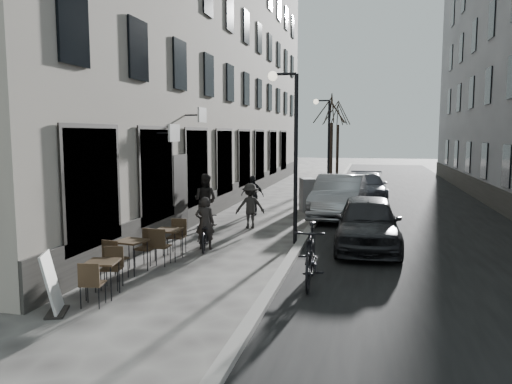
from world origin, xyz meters
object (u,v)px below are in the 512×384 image
at_px(moped, 311,255).
at_px(bicycle, 205,233).
at_px(bistro_set_a, 103,275).
at_px(car_far, 367,187).
at_px(sign_board, 53,289).
at_px(bistro_set_c, 169,241).
at_px(car_mid, 339,196).
at_px(tree_near, 332,110).
at_px(utility_cabinet, 307,195).
at_px(bistro_set_b, 131,253).
at_px(pedestrian_near, 205,200).
at_px(tree_far, 338,114).
at_px(pedestrian_far, 252,195).
at_px(car_near, 368,222).
at_px(streetlamp_near, 290,138).
at_px(streetlamp_far, 326,136).
at_px(pedestrian_mid, 250,206).

bearing_deg(moped, bicycle, 138.49).
xyz_separation_m(bistro_set_a, car_far, (5.09, 16.19, 0.23)).
bearing_deg(sign_board, bistro_set_c, 60.43).
xyz_separation_m(car_mid, moped, (-0.07, -9.08, -0.17)).
xyz_separation_m(tree_near, utility_cabinet, (-0.34, -8.57, -3.96)).
relative_size(bistro_set_b, pedestrian_near, 0.86).
xyz_separation_m(tree_far, pedestrian_far, (-2.37, -16.08, -3.86)).
bearing_deg(car_far, pedestrian_near, -125.62).
xyz_separation_m(tree_far, car_near, (2.22, -21.16, -3.90)).
bearing_deg(car_far, streetlamp_near, -103.56).
xyz_separation_m(streetlamp_far, utility_cabinet, (-0.27, -5.57, -2.46)).
height_order(bistro_set_b, utility_cabinet, utility_cabinet).
bearing_deg(sign_board, pedestrian_near, 67.99).
bearing_deg(bistro_set_a, tree_near, 71.78).
bearing_deg(bistro_set_b, moped, 9.71).
bearing_deg(bistro_set_a, utility_cabinet, 67.76).
height_order(tree_far, bistro_set_b, tree_far).
bearing_deg(tree_near, moped, -86.91).
distance_m(bistro_set_b, moped, 4.25).
relative_size(tree_far, utility_cabinet, 4.07).
bearing_deg(pedestrian_far, sign_board, -94.43).
relative_size(car_far, moped, 2.10).
xyz_separation_m(tree_far, bistro_set_c, (-2.85, -23.61, -4.18)).
relative_size(bistro_set_a, pedestrian_near, 0.82).
height_order(streetlamp_near, bistro_set_b, streetlamp_near).
height_order(bistro_set_b, pedestrian_far, pedestrian_far).
bearing_deg(car_mid, utility_cabinet, 140.88).
bearing_deg(bistro_set_c, car_far, 67.91).
distance_m(streetlamp_near, car_mid, 5.71).
relative_size(tree_far, bistro_set_b, 3.54).
bearing_deg(moped, utility_cabinet, 95.19).
xyz_separation_m(car_near, car_far, (-0.08, 10.60, -0.08)).
relative_size(bistro_set_a, moped, 0.69).
height_order(streetlamp_far, utility_cabinet, streetlamp_far).
bearing_deg(car_far, bistro_set_a, -109.09).
bearing_deg(streetlamp_far, bicycle, -99.52).
height_order(bistro_set_b, car_near, car_near).
distance_m(tree_far, bistro_set_a, 27.24).
bearing_deg(bistro_set_a, pedestrian_mid, 71.39).
relative_size(streetlamp_far, car_mid, 1.01).
distance_m(streetlamp_near, tree_far, 21.05).
height_order(tree_far, bistro_set_c, tree_far).
bearing_deg(car_mid, bistro_set_a, -106.69).
bearing_deg(car_near, bistro_set_c, -155.26).
distance_m(pedestrian_near, moped, 7.62).
xyz_separation_m(streetlamp_near, bistro_set_b, (-3.15, -3.99, -2.69)).
bearing_deg(bistro_set_b, bicycle, 81.05).
bearing_deg(moped, bistro_set_b, 177.60).
height_order(bistro_set_a, bistro_set_b, bistro_set_b).
bearing_deg(streetlamp_far, bistro_set_c, -100.77).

